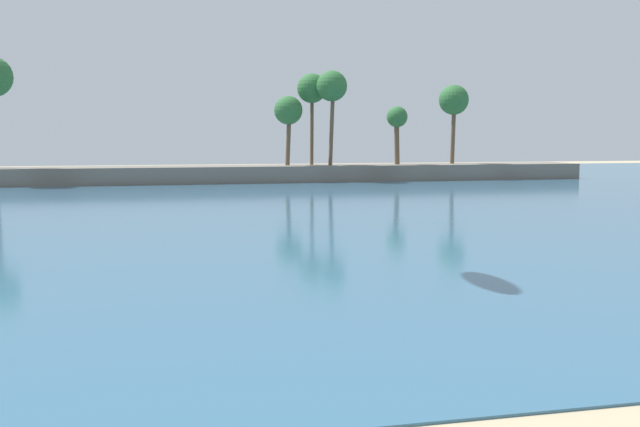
# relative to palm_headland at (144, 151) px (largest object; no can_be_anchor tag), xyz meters

# --- Properties ---
(sea) EXTENTS (220.00, 108.28, 0.06)m
(sea) POSITION_rel_palm_headland_xyz_m (2.29, -14.16, -3.35)
(sea) COLOR #33607F
(sea) RESTS_ON ground
(palm_headland) EXTENTS (92.67, 6.00, 13.28)m
(palm_headland) POSITION_rel_palm_headland_xyz_m (0.00, 0.00, 0.00)
(palm_headland) COLOR slate
(palm_headland) RESTS_ON ground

